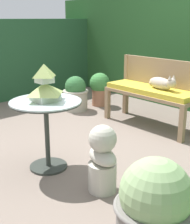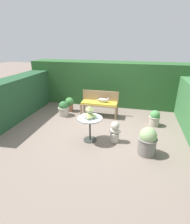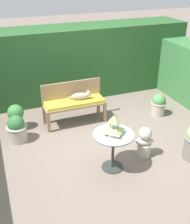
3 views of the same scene
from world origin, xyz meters
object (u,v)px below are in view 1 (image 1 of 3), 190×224
potted_plant_table_far (76,94)px  potted_plant_bench_right (154,217)px  garden_bench (151,94)px  potted_plant_hedge_corner (100,88)px  patio_table (46,116)px  cat (162,83)px  pagoda_birdhouse (45,86)px  garden_bust (102,159)px

potted_plant_table_far → potted_plant_bench_right: 3.23m
garden_bench → potted_plant_bench_right: 2.47m
potted_plant_table_far → potted_plant_hedge_corner: bearing=83.7°
garden_bench → patio_table: size_ratio=1.94×
garden_bench → potted_plant_table_far: 1.26m
garden_bench → cat: bearing=6.1°
cat → pagoda_birdhouse: size_ratio=1.45×
garden_bench → potted_plant_bench_right: (1.55, -1.91, -0.10)m
garden_bench → potted_plant_hedge_corner: potted_plant_hedge_corner is taller
garden_bust → garden_bench: bearing=130.3°
garden_bust → potted_plant_bench_right: bearing=-10.4°
potted_plant_table_far → patio_table: bearing=-46.0°
garden_bench → garden_bust: 1.73m
cat → potted_plant_table_far: 1.44m
cat → pagoda_birdhouse: (-0.03, -1.67, 0.20)m
potted_plant_bench_right → cat: bearing=125.9°
potted_plant_table_far → potted_plant_bench_right: size_ratio=0.77×
potted_plant_hedge_corner → patio_table: bearing=-55.0°
garden_bust → potted_plant_table_far: garden_bust is taller
patio_table → potted_plant_table_far: 1.95m
cat → potted_plant_hedge_corner: (-1.32, 0.18, -0.30)m
pagoda_birdhouse → potted_plant_bench_right: bearing=-10.5°
pagoda_birdhouse → potted_plant_hedge_corner: size_ratio=0.63×
pagoda_birdhouse → garden_bench: bearing=94.1°
potted_plant_hedge_corner → garden_bust: bearing=-42.1°
patio_table → potted_plant_hedge_corner: (-1.29, 1.84, -0.22)m
cat → potted_plant_bench_right: 2.40m
cat → potted_plant_table_far: bearing=-159.7°
pagoda_birdhouse → potted_plant_hedge_corner: pagoda_birdhouse is taller
potted_plant_bench_right → potted_plant_hedge_corner: size_ratio=1.28×
potted_plant_table_far → garden_bench: bearing=12.1°
cat → patio_table: (-0.03, -1.67, -0.08)m
cat → pagoda_birdhouse: bearing=-82.3°
garden_bench → garden_bust: garden_bust is taller
potted_plant_bench_right → potted_plant_table_far: bearing=149.2°
garden_bust → potted_plant_hedge_corner: size_ratio=1.07×
patio_table → potted_plant_hedge_corner: patio_table is taller
patio_table → potted_plant_hedge_corner: bearing=125.0°
garden_bust → potted_plant_hedge_corner: 2.60m
patio_table → potted_plant_hedge_corner: size_ratio=1.24×
pagoda_birdhouse → potted_plant_bench_right: (1.43, -0.27, -0.45)m
cat → potted_plant_hedge_corner: cat is taller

